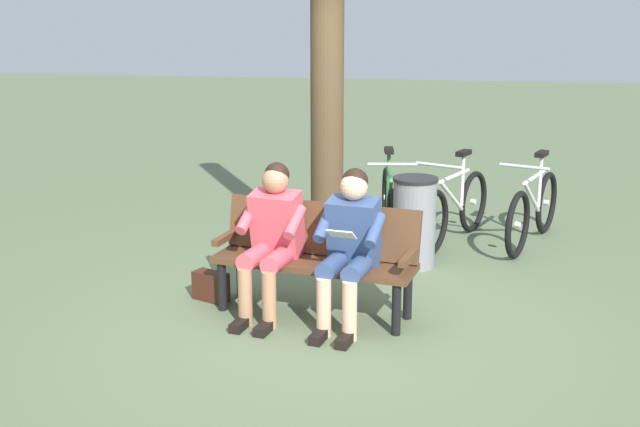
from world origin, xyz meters
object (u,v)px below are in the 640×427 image
object	(u,v)px
person_reading	(350,241)
handbag	(211,286)
litter_bin	(414,222)
tree_trunk	(327,52)
bicycle_red	(533,210)
bicycle_green	(454,209)
person_companion	(272,233)
bench	(317,250)
bicycle_blue	(389,206)

from	to	relation	value
person_reading	handbag	distance (m)	1.35
person_reading	handbag	xyz separation A→B (m)	(1.20, -0.31, -0.54)
handbag	litter_bin	size ratio (longest dim) A/B	0.35
tree_trunk	bicycle_red	bearing A→B (deg)	-157.46
bicycle_red	bicycle_green	xyz separation A→B (m)	(0.79, 0.08, 0.00)
person_companion	bicycle_green	bearing A→B (deg)	-111.82
bench	person_companion	size ratio (longest dim) A/B	1.38
tree_trunk	bicycle_red	size ratio (longest dim) A/B	2.46
bench	person_reading	distance (m)	0.40
litter_bin	bicycle_red	bearing A→B (deg)	-142.03
bench	bicycle_green	world-z (taller)	bicycle_green
litter_bin	bench	bearing A→B (deg)	61.43
bicycle_green	bicycle_blue	distance (m)	0.67
bench	bicycle_red	size ratio (longest dim) A/B	1.04
tree_trunk	bicycle_green	distance (m)	2.13
person_reading	bicycle_blue	size ratio (longest dim) A/B	0.72
bicycle_green	bench	bearing A→B (deg)	-3.69
bicycle_green	person_reading	bearing A→B (deg)	4.73
person_reading	bicycle_red	size ratio (longest dim) A/B	0.75
person_companion	bicycle_green	distance (m)	2.62
bicycle_green	litter_bin	bearing A→B (deg)	-0.79
litter_bin	bicycle_red	distance (m)	1.46
handbag	tree_trunk	world-z (taller)	tree_trunk
bicycle_green	bicycle_blue	size ratio (longest dim) A/B	0.94
person_companion	bicycle_red	world-z (taller)	person_companion
bench	person_companion	bearing A→B (deg)	27.36
handbag	bicycle_blue	xyz separation A→B (m)	(-1.30, -2.01, 0.24)
handbag	tree_trunk	xyz separation A→B (m)	(-0.77, -1.26, 1.84)
handbag	person_companion	bearing A→B (deg)	161.41
bicycle_blue	tree_trunk	bearing A→B (deg)	-43.37
tree_trunk	bicycle_red	distance (m)	2.68
bench	person_companion	xyz separation A→B (m)	(0.34, 0.10, 0.16)
bicycle_blue	bicycle_red	bearing A→B (deg)	84.64
person_reading	bicycle_red	distance (m)	2.87
person_companion	bicycle_red	bearing A→B (deg)	-123.18
person_reading	tree_trunk	size ratio (longest dim) A/B	0.31
bench	person_reading	world-z (taller)	person_reading
bench	bicycle_red	distance (m)	2.85
bench	litter_bin	bearing A→B (deg)	-107.89
tree_trunk	litter_bin	bearing A→B (deg)	174.88
litter_bin	bicycle_red	size ratio (longest dim) A/B	0.53
bench	litter_bin	size ratio (longest dim) A/B	1.96
bench	tree_trunk	xyz separation A→B (m)	(0.14, -1.35, 1.45)
person_companion	person_reading	bearing A→B (deg)	179.95
bicycle_green	bicycle_blue	bearing A→B (deg)	-67.65
person_reading	bicycle_red	xyz separation A→B (m)	(-1.55, -2.39, -0.31)
tree_trunk	person_companion	bearing A→B (deg)	82.09
bicycle_red	tree_trunk	bearing A→B (deg)	-46.82
handbag	bicycle_green	world-z (taller)	bicycle_green
bicycle_red	bicycle_green	world-z (taller)	same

